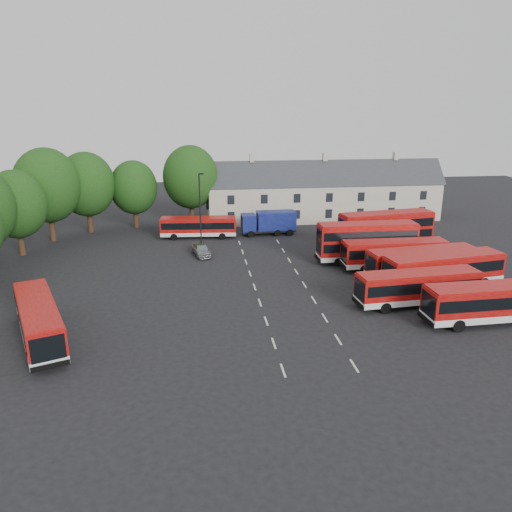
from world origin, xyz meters
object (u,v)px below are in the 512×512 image
object	(u,v)px
box_truck	(269,222)
bus_dd_south	(367,240)
silver_car	(201,250)
bus_west	(38,318)
bus_row_a	(495,300)
lamppost	(200,210)

from	to	relation	value
box_truck	bus_dd_south	bearing A→B (deg)	-57.81
box_truck	silver_car	bearing A→B (deg)	-139.92
bus_dd_south	silver_car	bearing A→B (deg)	165.24
bus_west	silver_car	size ratio (longest dim) A/B	2.67
bus_row_a	bus_dd_south	bearing A→B (deg)	104.58
bus_west	box_truck	xyz separation A→B (m)	(21.93, 29.03, -0.09)
bus_row_a	bus_west	distance (m)	36.01
bus_dd_south	box_truck	size ratio (longest dim) A/B	1.50
box_truck	lamppost	bearing A→B (deg)	-147.85
lamppost	box_truck	bearing A→B (deg)	34.27
silver_car	lamppost	xyz separation A→B (m)	(0.08, 2.17, 4.31)
silver_car	bus_west	bearing A→B (deg)	-133.75
bus_west	lamppost	size ratio (longest dim) A/B	1.20
box_truck	bus_west	bearing A→B (deg)	-129.20
bus_dd_south	silver_car	distance (m)	19.15
bus_row_a	lamppost	world-z (taller)	lamppost
bus_dd_south	box_truck	xyz separation A→B (m)	(-9.07, 13.28, -0.79)
bus_dd_south	lamppost	bearing A→B (deg)	159.04
box_truck	silver_car	xyz separation A→B (m)	(-9.39, -8.52, -1.08)
silver_car	lamppost	world-z (taller)	lamppost
bus_row_a	bus_west	xyz separation A→B (m)	(-35.99, 1.16, -0.09)
bus_dd_south	box_truck	distance (m)	16.10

